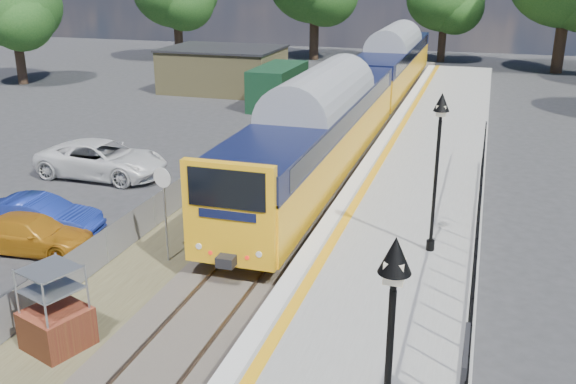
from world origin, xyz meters
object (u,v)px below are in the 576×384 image
at_px(victorian_lamp_south, 391,321).
at_px(speed_sign, 164,198).
at_px(victorian_lamp_north, 439,136).
at_px(train, 367,86).
at_px(car_white, 102,159).
at_px(car_blue, 39,217).
at_px(brick_plinth, 55,310).
at_px(car_yellow, 33,234).

distance_m(victorian_lamp_south, speed_sign, 11.98).
height_order(victorian_lamp_south, speed_sign, victorian_lamp_south).
bearing_deg(victorian_lamp_north, speed_sign, -170.23).
relative_size(victorian_lamp_south, victorian_lamp_north, 1.00).
relative_size(train, car_white, 7.22).
xyz_separation_m(speed_sign, car_white, (-6.66, 6.91, -1.36)).
bearing_deg(train, car_blue, -112.07).
bearing_deg(train, speed_sign, -97.34).
bearing_deg(brick_plinth, victorian_lamp_north, 38.05).
bearing_deg(victorian_lamp_north, car_blue, -176.83).
distance_m(brick_plinth, car_blue, 7.41).
height_order(brick_plinth, car_white, brick_plinth).
distance_m(victorian_lamp_south, car_white, 21.67).
xyz_separation_m(car_blue, car_yellow, (0.60, -1.13, -0.09)).
bearing_deg(victorian_lamp_south, car_yellow, 146.90).
relative_size(victorian_lamp_north, train, 0.11).
height_order(speed_sign, car_blue, speed_sign).
bearing_deg(brick_plinth, car_yellow, 132.85).
height_order(victorian_lamp_north, car_white, victorian_lamp_north).
distance_m(train, car_yellow, 21.17).
xyz_separation_m(victorian_lamp_south, car_yellow, (-12.51, 8.16, -3.70)).
height_order(victorian_lamp_south, train, victorian_lamp_south).
bearing_deg(train, victorian_lamp_north, -73.64).
bearing_deg(train, brick_plinth, -96.60).
height_order(victorian_lamp_south, car_white, victorian_lamp_south).
relative_size(train, brick_plinth, 19.02).
bearing_deg(car_white, victorian_lamp_south, -136.31).
bearing_deg(victorian_lamp_north, car_white, 158.95).
bearing_deg(train, victorian_lamp_south, -78.91).
bearing_deg(car_white, victorian_lamp_north, -110.65).
relative_size(victorian_lamp_south, train, 0.11).
height_order(victorian_lamp_north, brick_plinth, victorian_lamp_north).
xyz_separation_m(brick_plinth, car_blue, (-4.79, 5.64, -0.35)).
height_order(victorian_lamp_south, car_yellow, victorian_lamp_south).
distance_m(train, car_blue, 20.33).
xyz_separation_m(victorian_lamp_south, brick_plinth, (-8.32, 3.64, -3.27)).
relative_size(brick_plinth, car_yellow, 0.52).
distance_m(victorian_lamp_north, train, 18.92).
bearing_deg(victorian_lamp_south, car_white, 133.29).
relative_size(victorian_lamp_south, car_white, 0.81).
bearing_deg(car_blue, car_white, 6.16).
height_order(brick_plinth, car_yellow, brick_plinth).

